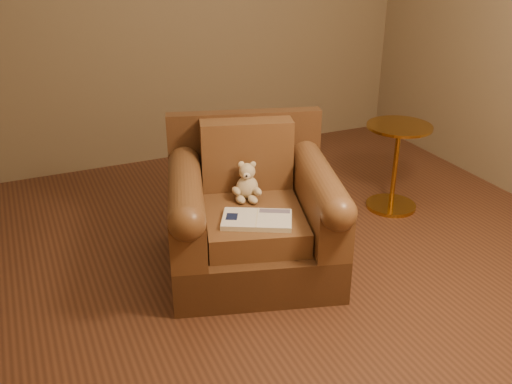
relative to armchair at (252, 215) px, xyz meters
name	(u,v)px	position (x,y,z in m)	size (l,w,h in m)	color
floor	(294,257)	(0.27, -0.05, -0.34)	(4.00, 4.00, 0.00)	#532E1C
armchair	(252,215)	(0.00, 0.00, 0.00)	(1.18, 1.15, 0.87)	#4C2E19
teddy_bear	(247,185)	(0.01, 0.08, 0.17)	(0.17, 0.20, 0.23)	#CFB891
guidebook	(257,220)	(-0.07, -0.23, 0.09)	(0.45, 0.38, 0.03)	beige
side_table	(395,164)	(1.26, 0.29, 0.01)	(0.46, 0.46, 0.64)	#BB8633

